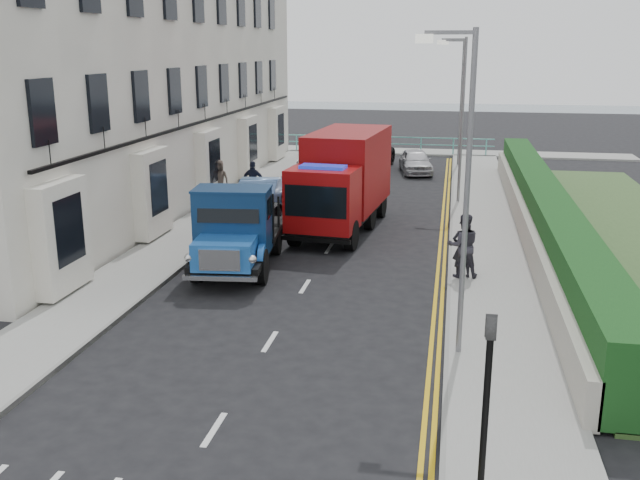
# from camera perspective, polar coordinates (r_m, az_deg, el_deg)

# --- Properties ---
(ground) EXTENTS (120.00, 120.00, 0.00)m
(ground) POSITION_cam_1_polar(r_m,az_deg,el_deg) (18.56, -2.48, -5.72)
(ground) COLOR black
(ground) RESTS_ON ground
(pavement_west) EXTENTS (2.40, 38.00, 0.12)m
(pavement_west) POSITION_cam_1_polar(r_m,az_deg,el_deg) (28.22, -8.68, 1.61)
(pavement_west) COLOR gray
(pavement_west) RESTS_ON ground
(pavement_east) EXTENTS (2.60, 38.00, 0.12)m
(pavement_east) POSITION_cam_1_polar(r_m,az_deg,el_deg) (26.73, 13.11, 0.61)
(pavement_east) COLOR gray
(pavement_east) RESTS_ON ground
(promenade) EXTENTS (30.00, 2.50, 0.12)m
(promenade) POSITION_cam_1_polar(r_m,az_deg,el_deg) (46.51, 5.62, 7.07)
(promenade) COLOR gray
(promenade) RESTS_ON ground
(sea_plane) EXTENTS (120.00, 120.00, 0.00)m
(sea_plane) POSITION_cam_1_polar(r_m,az_deg,el_deg) (77.26, 7.72, 10.22)
(sea_plane) COLOR slate
(sea_plane) RESTS_ON ground
(terrace_west) EXTENTS (6.31, 30.20, 14.25)m
(terrace_west) POSITION_cam_1_polar(r_m,az_deg,el_deg) (32.75, -14.18, 15.75)
(terrace_west) COLOR silver
(terrace_west) RESTS_ON ground
(garden_east) EXTENTS (1.45, 28.00, 1.75)m
(garden_east) POSITION_cam_1_polar(r_m,az_deg,el_deg) (26.70, 17.32, 2.15)
(garden_east) COLOR #B2AD9E
(garden_east) RESTS_ON ground
(seafront_railing) EXTENTS (13.00, 0.08, 1.11)m
(seafront_railing) POSITION_cam_1_polar(r_m,az_deg,el_deg) (45.65, 5.55, 7.58)
(seafront_railing) COLOR #59B2A5
(seafront_railing) RESTS_ON ground
(lamp_near) EXTENTS (1.23, 0.18, 7.00)m
(lamp_near) POSITION_cam_1_polar(r_m,az_deg,el_deg) (15.10, 11.27, 4.89)
(lamp_near) COLOR slate
(lamp_near) RESTS_ON ground
(lamp_mid) EXTENTS (1.23, 0.18, 7.00)m
(lamp_mid) POSITION_cam_1_polar(r_m,az_deg,el_deg) (30.98, 11.11, 10.10)
(lamp_mid) COLOR slate
(lamp_mid) RESTS_ON ground
(lamp_far) EXTENTS (1.23, 0.18, 7.00)m
(lamp_far) POSITION_cam_1_polar(r_m,az_deg,el_deg) (40.95, 11.07, 11.30)
(lamp_far) COLOR slate
(lamp_far) RESTS_ON ground
(traffic_signal) EXTENTS (0.16, 0.20, 3.10)m
(traffic_signal) POSITION_cam_1_polar(r_m,az_deg,el_deg) (10.44, 13.24, -11.12)
(traffic_signal) COLOR black
(traffic_signal) RESTS_ON ground
(bedford_lorry) EXTENTS (2.72, 5.70, 2.61)m
(bedford_lorry) POSITION_cam_1_polar(r_m,az_deg,el_deg) (21.38, -6.85, 0.42)
(bedford_lorry) COLOR black
(bedford_lorry) RESTS_ON ground
(red_lorry) EXTENTS (2.95, 7.02, 3.58)m
(red_lorry) POSITION_cam_1_polar(r_m,az_deg,el_deg) (26.37, 1.86, 4.92)
(red_lorry) COLOR black
(red_lorry) RESTS_ON ground
(parked_car_front) EXTENTS (1.49, 3.68, 1.25)m
(parked_car_front) POSITION_cam_1_polar(r_m,az_deg,el_deg) (25.47, -4.66, 1.57)
(parked_car_front) COLOR black
(parked_car_front) RESTS_ON ground
(parked_car_mid) EXTENTS (2.03, 4.59, 1.46)m
(parked_car_mid) POSITION_cam_1_polar(r_m,az_deg,el_deg) (28.72, -4.93, 3.35)
(parked_car_mid) COLOR #5781BC
(parked_car_mid) RESTS_ON ground
(parked_car_rear) EXTENTS (2.35, 5.11, 1.45)m
(parked_car_rear) POSITION_cam_1_polar(r_m,az_deg,el_deg) (31.86, -1.50, 4.57)
(parked_car_rear) COLOR silver
(parked_car_rear) RESTS_ON ground
(seafront_car_left) EXTENTS (3.82, 6.33, 1.64)m
(seafront_car_left) POSITION_cam_1_polar(r_m,az_deg,el_deg) (40.17, 3.32, 6.93)
(seafront_car_left) COLOR black
(seafront_car_left) RESTS_ON ground
(seafront_car_right) EXTENTS (2.20, 4.02, 1.30)m
(seafront_car_right) POSITION_cam_1_polar(r_m,az_deg,el_deg) (38.83, 7.65, 6.27)
(seafront_car_right) COLOR silver
(seafront_car_right) RESTS_ON ground
(pedestrian_east_near) EXTENTS (0.72, 0.56, 1.75)m
(pedestrian_east_near) POSITION_cam_1_polar(r_m,az_deg,el_deg) (21.00, 11.38, -0.63)
(pedestrian_east_near) COLOR black
(pedestrian_east_near) RESTS_ON pavement_east
(pedestrian_east_far) EXTENTS (1.01, 0.84, 1.88)m
(pedestrian_east_far) POSITION_cam_1_polar(r_m,az_deg,el_deg) (21.01, 11.39, -0.44)
(pedestrian_east_far) COLOR #2F2D37
(pedestrian_east_far) RESTS_ON pavement_east
(pedestrian_west_near) EXTENTS (1.04, 0.44, 1.76)m
(pedestrian_west_near) POSITION_cam_1_polar(r_m,az_deg,el_deg) (30.83, -5.36, 4.67)
(pedestrian_west_near) COLOR black
(pedestrian_west_near) RESTS_ON pavement_west
(pedestrian_west_far) EXTENTS (0.87, 0.59, 1.75)m
(pedestrian_west_far) POSITION_cam_1_polar(r_m,az_deg,el_deg) (31.49, -8.07, 4.80)
(pedestrian_west_far) COLOR #433830
(pedestrian_west_far) RESTS_ON pavement_west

